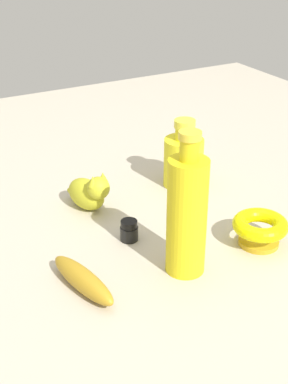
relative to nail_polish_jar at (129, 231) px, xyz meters
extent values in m
plane|color=#BCB29E|center=(-0.02, 0.04, -0.02)|extent=(2.00, 2.00, 0.00)
cylinder|color=black|center=(0.00, 0.00, -0.01)|extent=(0.04, 0.04, 0.03)
cylinder|color=#BF9F08|center=(0.00, 0.00, 0.01)|extent=(0.03, 0.03, 0.00)
cylinder|color=black|center=(0.00, 0.00, 0.01)|extent=(0.03, 0.03, 0.01)
ellipsoid|color=gold|center=(-0.16, -0.02, 0.01)|extent=(0.11, 0.08, 0.07)
sphere|color=gold|center=(-0.12, -0.01, 0.04)|extent=(0.05, 0.05, 0.05)
cone|color=gold|center=(-0.12, 0.00, 0.06)|extent=(0.02, 0.02, 0.02)
cone|color=gold|center=(-0.12, -0.02, 0.06)|extent=(0.02, 0.02, 0.02)
ellipsoid|color=gold|center=(-0.21, -0.03, 0.00)|extent=(0.05, 0.03, 0.02)
cylinder|color=yellow|center=(-0.16, 0.23, 0.04)|extent=(0.09, 0.09, 0.12)
cylinder|color=yellow|center=(-0.16, 0.23, 0.11)|extent=(0.04, 0.04, 0.03)
cylinder|color=yellow|center=(-0.16, 0.23, 0.13)|extent=(0.05, 0.05, 0.02)
cylinder|color=yellow|center=(0.14, 0.04, 0.09)|extent=(0.07, 0.07, 0.22)
cylinder|color=yellow|center=(0.14, 0.04, 0.22)|extent=(0.03, 0.03, 0.04)
cylinder|color=yellow|center=(0.14, 0.04, 0.24)|extent=(0.04, 0.04, 0.01)
ellipsoid|color=#B5881F|center=(0.10, -0.14, 0.00)|extent=(0.18, 0.07, 0.04)
cylinder|color=gold|center=(0.14, 0.22, -0.02)|extent=(0.08, 0.08, 0.01)
torus|color=#E9E508|center=(0.14, 0.22, 0.02)|extent=(0.11, 0.11, 0.03)
camera|label=1|loc=(0.84, -0.43, 0.57)|focal=51.93mm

